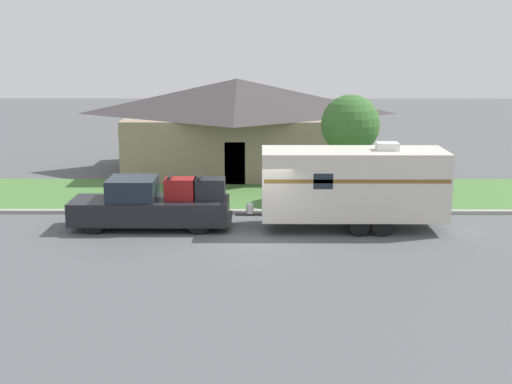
{
  "coord_description": "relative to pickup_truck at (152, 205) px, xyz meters",
  "views": [
    {
      "loc": [
        0.1,
        -24.6,
        7.06
      ],
      "look_at": [
        -0.04,
        1.44,
        1.4
      ],
      "focal_mm": 50.0,
      "sensor_mm": 36.0,
      "label": 1
    }
  ],
  "objects": [
    {
      "name": "tree_in_yard",
      "position": [
        8.01,
        4.95,
        2.44
      ],
      "size": [
        2.59,
        2.59,
        4.65
      ],
      "color": "brown",
      "rests_on": "ground_plane"
    },
    {
      "name": "house_across_street",
      "position": [
        2.84,
        12.08,
        1.66
      ],
      "size": [
        12.16,
        8.57,
        4.93
      ],
      "color": "gray",
      "rests_on": "ground_plane"
    },
    {
      "name": "lawn_strip",
      "position": [
        3.96,
        5.96,
        -0.88
      ],
      "size": [
        80.0,
        7.0,
        0.03
      ],
      "color": "#477538",
      "rests_on": "ground_plane"
    },
    {
      "name": "mailbox",
      "position": [
        9.18,
        2.96,
        0.15
      ],
      "size": [
        0.48,
        0.2,
        1.37
      ],
      "color": "brown",
      "rests_on": "ground_plane"
    },
    {
      "name": "travel_trailer",
      "position": [
        7.55,
        -0.0,
        0.83
      ],
      "size": [
        7.81,
        2.43,
        3.27
      ],
      "color": "black",
      "rests_on": "ground_plane"
    },
    {
      "name": "pickup_truck",
      "position": [
        0.0,
        0.0,
        0.0
      ],
      "size": [
        6.02,
        1.99,
        2.04
      ],
      "color": "black",
      "rests_on": "ground_plane"
    },
    {
      "name": "curb_strip",
      "position": [
        3.96,
        2.31,
        -0.83
      ],
      "size": [
        80.0,
        0.3,
        0.14
      ],
      "color": "#999993",
      "rests_on": "ground_plane"
    },
    {
      "name": "ground_plane",
      "position": [
        3.96,
        -1.44,
        -0.9
      ],
      "size": [
        120.0,
        120.0,
        0.0
      ],
      "primitive_type": "plane",
      "color": "#515456"
    }
  ]
}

